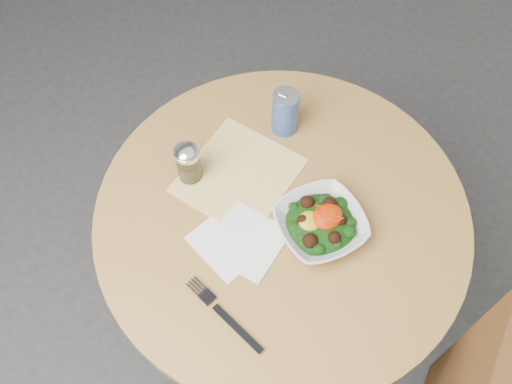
% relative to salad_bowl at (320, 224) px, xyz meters
% --- Properties ---
extents(ground, '(6.00, 6.00, 0.00)m').
position_rel_salad_bowl_xyz_m(ground, '(-0.04, 0.09, -0.78)').
color(ground, '#2E2E31').
rests_on(ground, ground).
extents(table, '(0.90, 0.90, 0.75)m').
position_rel_salad_bowl_xyz_m(table, '(-0.04, 0.09, -0.23)').
color(table, black).
rests_on(table, ground).
extents(cloth_napkin, '(0.33, 0.32, 0.00)m').
position_rel_salad_bowl_xyz_m(cloth_napkin, '(-0.06, 0.24, -0.03)').
color(cloth_napkin, '#DB9C0B').
rests_on(cloth_napkin, table).
extents(paper_napkins, '(0.21, 0.21, 0.00)m').
position_rel_salad_bowl_xyz_m(paper_napkins, '(-0.17, 0.09, -0.03)').
color(paper_napkins, white).
rests_on(paper_napkins, table).
extents(salad_bowl, '(0.24, 0.24, 0.08)m').
position_rel_salad_bowl_xyz_m(salad_bowl, '(0.00, 0.00, 0.00)').
color(salad_bowl, silver).
rests_on(salad_bowl, table).
extents(fork, '(0.05, 0.23, 0.00)m').
position_rel_salad_bowl_xyz_m(fork, '(-0.30, -0.02, -0.02)').
color(fork, black).
rests_on(fork, table).
extents(spice_shaker, '(0.06, 0.06, 0.11)m').
position_rel_salad_bowl_xyz_m(spice_shaker, '(-0.15, 0.31, 0.03)').
color(spice_shaker, silver).
rests_on(spice_shaker, table).
extents(beverage_can, '(0.07, 0.07, 0.13)m').
position_rel_salad_bowl_xyz_m(beverage_can, '(0.13, 0.28, 0.04)').
color(beverage_can, '#0D1B91').
rests_on(beverage_can, table).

